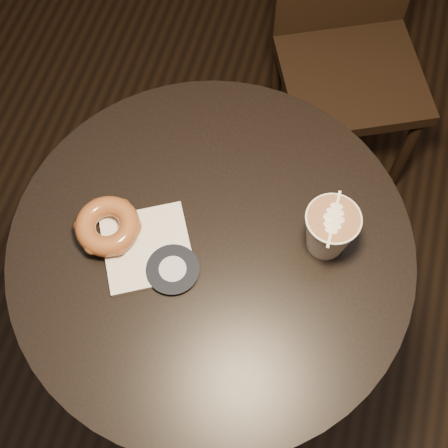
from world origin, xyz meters
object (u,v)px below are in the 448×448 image
object	(u,v)px
chair	(350,23)
pastry_bag	(147,248)
doughnut	(108,226)
latte_cup	(329,231)
cafe_table	(213,285)

from	to	relation	value
chair	pastry_bag	world-z (taller)	chair
doughnut	latte_cup	size ratio (longest dim) A/B	1.10
pastry_bag	latte_cup	world-z (taller)	latte_cup
cafe_table	latte_cup	world-z (taller)	latte_cup
pastry_bag	doughnut	bearing A→B (deg)	142.28
doughnut	latte_cup	xyz separation A→B (m)	(0.36, 0.08, 0.02)
pastry_bag	doughnut	size ratio (longest dim) A/B	1.31
latte_cup	pastry_bag	bearing A→B (deg)	-162.80
chair	latte_cup	xyz separation A→B (m)	(0.04, -0.73, 0.29)
pastry_bag	latte_cup	xyz separation A→B (m)	(0.29, 0.09, 0.05)
pastry_bag	chair	bearing A→B (deg)	45.02
doughnut	pastry_bag	bearing A→B (deg)	-9.50
latte_cup	cafe_table	bearing A→B (deg)	-163.21
pastry_bag	doughnut	xyz separation A→B (m)	(-0.07, 0.01, 0.02)
cafe_table	pastry_bag	size ratio (longest dim) A/B	5.18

